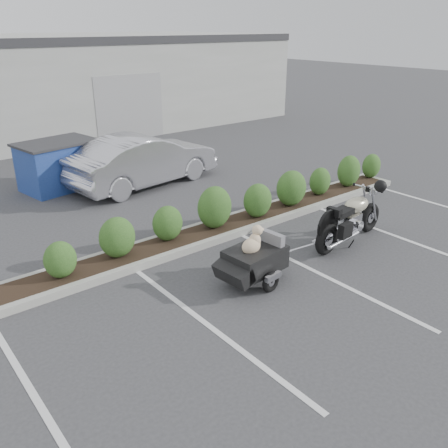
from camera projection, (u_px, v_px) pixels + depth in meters
ground at (254, 282)px, 8.85m from camera, size 90.00×90.00×0.00m
planter_kerb at (222, 228)px, 10.97m from camera, size 12.00×1.00×0.15m
motorcycle at (351, 219)px, 10.24m from camera, size 2.40×0.86×1.38m
pet_trailer at (254, 259)px, 8.68m from camera, size 1.92×1.08×1.14m
sedan at (144, 160)px, 13.93m from camera, size 4.75×2.20×1.51m
dumpster at (58, 165)px, 13.64m from camera, size 2.31×1.76×1.38m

